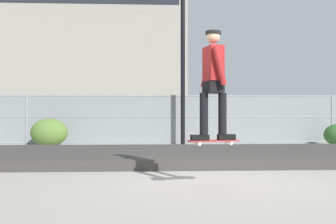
# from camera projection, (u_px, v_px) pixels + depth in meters

# --- Properties ---
(ground_plane) EXTENTS (120.00, 120.00, 0.00)m
(ground_plane) POSITION_uv_depth(u_px,v_px,m) (219.00, 182.00, 6.01)
(ground_plane) COLOR #9E998E
(gravel_berm) EXTENTS (17.91, 3.66, 0.22)m
(gravel_berm) POSITION_uv_depth(u_px,v_px,m) (197.00, 155.00, 9.02)
(gravel_berm) COLOR #3D3A38
(gravel_berm) RESTS_ON ground_plane
(skateboard) EXTENTS (0.82, 0.37, 0.07)m
(skateboard) POSITION_uv_depth(u_px,v_px,m) (213.00, 141.00, 5.55)
(skateboard) COLOR #B22D2D
(skater) EXTENTS (0.72, 0.62, 1.72)m
(skater) POSITION_uv_depth(u_px,v_px,m) (213.00, 78.00, 5.55)
(skater) COLOR black
(skater) RESTS_ON skateboard
(chain_fence) EXTENTS (23.28, 0.06, 1.85)m
(chain_fence) POSITION_uv_depth(u_px,v_px,m) (182.00, 119.00, 13.54)
(chain_fence) COLOR gray
(chain_fence) RESTS_ON ground_plane
(street_lamp) EXTENTS (0.44, 0.44, 7.58)m
(street_lamp) POSITION_uv_depth(u_px,v_px,m) (183.00, 18.00, 13.06)
(street_lamp) COLOR black
(street_lamp) RESTS_ON ground_plane
(parked_car_near) EXTENTS (4.55, 2.25, 1.66)m
(parked_car_near) POSITION_uv_depth(u_px,v_px,m) (58.00, 120.00, 16.12)
(parked_car_near) COLOR #474C54
(parked_car_near) RESTS_ON ground_plane
(parked_car_mid) EXTENTS (4.48, 2.11, 1.66)m
(parked_car_mid) POSITION_uv_depth(u_px,v_px,m) (193.00, 120.00, 16.00)
(parked_car_mid) COLOR #B7BABF
(parked_car_mid) RESTS_ON ground_plane
(library_building) EXTENTS (22.33, 10.49, 21.75)m
(library_building) POSITION_uv_depth(u_px,v_px,m) (87.00, 29.00, 41.28)
(library_building) COLOR gray
(library_building) RESTS_ON ground_plane
(shrub_left) EXTENTS (1.26, 1.03, 0.97)m
(shrub_left) POSITION_uv_depth(u_px,v_px,m) (49.00, 133.00, 12.45)
(shrub_left) COLOR #567A33
(shrub_left) RESTS_ON ground_plane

